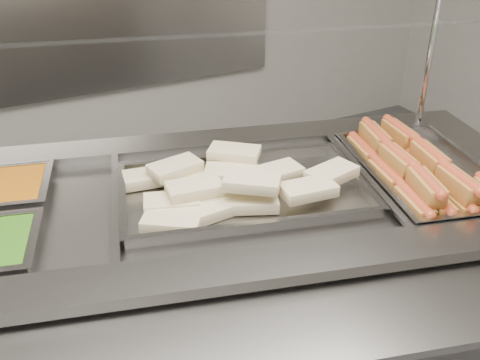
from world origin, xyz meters
name	(u,v)px	position (x,y,z in m)	size (l,w,h in m)	color
back_panel	(45,2)	(0.00, 2.45, 1.20)	(3.00, 0.04, 1.20)	#A5A09A
steam_counter	(225,309)	(0.13, 0.31, 0.49)	(2.23, 1.43, 0.98)	slate
tray_rail	(267,330)	(-0.02, -0.23, 0.93)	(1.97, 0.90, 0.06)	gray
sneeze_guard	(207,41)	(0.19, 0.54, 1.38)	(1.82, 0.79, 0.48)	silver
pan_hotdogs	(422,180)	(0.78, 0.12, 0.94)	(0.52, 0.68, 0.11)	gray
pan_wraps	(243,194)	(0.19, 0.29, 0.95)	(0.83, 0.62, 0.08)	gray
hotdogs_in_buns	(418,168)	(0.75, 0.12, 0.99)	(0.40, 0.63, 0.13)	#93601E
tortilla_wraps	(223,186)	(0.12, 0.30, 1.00)	(0.72, 0.47, 0.11)	#CBB388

